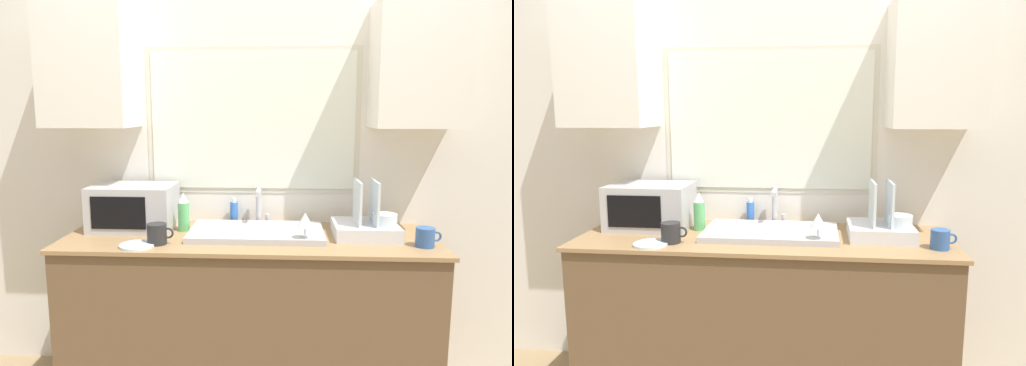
# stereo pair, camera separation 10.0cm
# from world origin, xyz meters

# --- Properties ---
(countertop) EXTENTS (1.89, 0.63, 0.89)m
(countertop) POSITION_xyz_m (0.00, 0.30, 0.44)
(countertop) COLOR brown
(countertop) RESTS_ON ground_plane
(wall_back) EXTENTS (6.00, 0.38, 2.60)m
(wall_back) POSITION_xyz_m (0.00, 0.60, 1.38)
(wall_back) COLOR silver
(wall_back) RESTS_ON ground_plane
(sink_basin) EXTENTS (0.69, 0.39, 0.03)m
(sink_basin) POSITION_xyz_m (0.04, 0.32, 0.90)
(sink_basin) COLOR #B2B2B7
(sink_basin) RESTS_ON countertop
(faucet) EXTENTS (0.08, 0.17, 0.21)m
(faucet) POSITION_xyz_m (0.04, 0.52, 1.01)
(faucet) COLOR #B7B7BC
(faucet) RESTS_ON countertop
(microwave) EXTENTS (0.44, 0.31, 0.24)m
(microwave) POSITION_xyz_m (-0.64, 0.41, 1.01)
(microwave) COLOR #B2B2B7
(microwave) RESTS_ON countertop
(dish_rack) EXTENTS (0.32, 0.30, 0.29)m
(dish_rack) POSITION_xyz_m (0.60, 0.32, 0.95)
(dish_rack) COLOR silver
(dish_rack) RESTS_ON countertop
(spray_bottle) EXTENTS (0.06, 0.06, 0.21)m
(spray_bottle) POSITION_xyz_m (-0.36, 0.38, 0.99)
(spray_bottle) COLOR #59B266
(spray_bottle) RESTS_ON countertop
(soap_bottle) EXTENTS (0.04, 0.04, 0.15)m
(soap_bottle) POSITION_xyz_m (-0.11, 0.56, 0.95)
(soap_bottle) COLOR blue
(soap_bottle) RESTS_ON countertop
(mug_near_sink) EXTENTS (0.13, 0.09, 0.10)m
(mug_near_sink) POSITION_xyz_m (-0.43, 0.13, 0.94)
(mug_near_sink) COLOR #262628
(mug_near_sink) RESTS_ON countertop
(wine_glass) EXTENTS (0.08, 0.08, 0.16)m
(wine_glass) POSITION_xyz_m (0.28, 0.16, 1.00)
(wine_glass) COLOR silver
(wine_glass) RESTS_ON countertop
(mug_by_rack) EXTENTS (0.12, 0.09, 0.09)m
(mug_by_rack) POSITION_xyz_m (0.85, 0.15, 0.93)
(mug_by_rack) COLOR #335999
(mug_by_rack) RESTS_ON countertop
(small_plate) EXTENTS (0.16, 0.16, 0.01)m
(small_plate) POSITION_xyz_m (-0.52, 0.08, 0.89)
(small_plate) COLOR silver
(small_plate) RESTS_ON countertop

